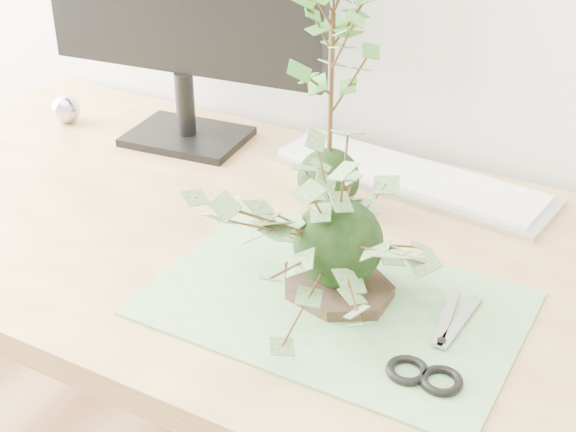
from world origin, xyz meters
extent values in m
cube|color=tan|center=(-0.01, 1.23, 0.72)|extent=(1.60, 0.70, 0.04)
cube|color=tan|center=(-0.75, 1.52, 0.35)|extent=(0.06, 0.06, 0.70)
cube|color=#629D62|center=(0.07, 1.13, 0.74)|extent=(0.46, 0.30, 0.00)
cylinder|color=black|center=(0.07, 1.15, 0.75)|extent=(0.19, 0.19, 0.01)
sphere|color=black|center=(0.07, 1.15, 0.82)|extent=(0.11, 0.11, 0.11)
sphere|color=black|center=(-0.05, 1.35, 0.79)|extent=(0.09, 0.09, 0.09)
cylinder|color=#3F2813|center=(-0.05, 1.35, 0.92)|extent=(0.01, 0.01, 0.23)
cube|color=#B2B2B2|center=(0.03, 1.49, 0.75)|extent=(0.48, 0.19, 0.01)
cube|color=silver|center=(0.03, 1.49, 0.75)|extent=(0.45, 0.16, 0.01)
cube|color=black|center=(-0.38, 1.44, 0.75)|extent=(0.22, 0.17, 0.01)
cylinder|color=black|center=(-0.38, 1.44, 0.81)|extent=(0.03, 0.03, 0.11)
sphere|color=silver|center=(-0.62, 1.40, 0.77)|extent=(0.05, 0.05, 0.05)
cube|color=#929299|center=(0.21, 1.16, 0.75)|extent=(0.03, 0.12, 0.00)
cube|color=#929299|center=(0.23, 1.16, 0.75)|extent=(0.02, 0.12, 0.00)
torus|color=black|center=(0.20, 1.05, 0.75)|extent=(0.05, 0.05, 0.01)
torus|color=black|center=(0.24, 1.05, 0.75)|extent=(0.05, 0.05, 0.01)
camera|label=1|loc=(0.42, 0.38, 1.33)|focal=50.00mm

